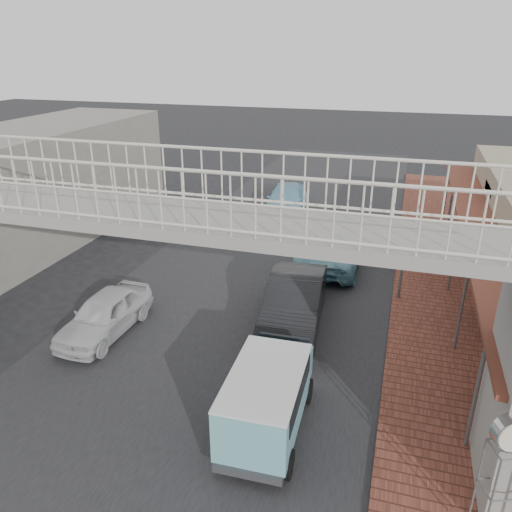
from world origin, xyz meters
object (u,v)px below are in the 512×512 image
Objects in this scene: dark_sedan at (294,302)px; angkot_van at (267,393)px; angkot_far at (287,200)px; motorcycle_near at (405,253)px; white_hatchback at (105,314)px; motorcycle_far at (405,249)px; arrow_sign at (429,236)px; street_clock at (510,439)px; angkot_curb at (334,247)px.

angkot_van reaches higher than dark_sedan.
angkot_far is 2.96× the size of motorcycle_near.
white_hatchback is 12.14m from motorcycle_far.
angkot_van is at bearing 169.54° from motorcycle_near.
arrow_sign is (0.62, -3.09, 1.93)m from motorcycle_near.
motorcycle_far is at bearing 91.89° from arrow_sign.
street_clock reaches higher than white_hatchback.
street_clock reaches higher than angkot_far.
arrow_sign is at bearing -57.95° from angkot_far.
angkot_van is (0.04, -10.13, 0.38)m from angkot_curb.
dark_sedan is 11.67m from angkot_far.
motorcycle_near is at bearing -164.78° from angkot_curb.
arrow_sign is (3.87, 2.79, 1.67)m from dark_sedan.
angkot_curb is at bearing 136.31° from arrow_sign.
white_hatchback is at bearing 136.52° from motorcycle_near.
white_hatchback reaches higher than motorcycle_far.
arrow_sign reaches higher than dark_sedan.
angkot_van is 11.14m from motorcycle_near.
angkot_curb is 1.05× the size of angkot_far.
motorcycle_far is 3.99m from arrow_sign.
street_clock is (1.80, -12.63, 1.73)m from motorcycle_far.
motorcycle_far is 0.61× the size of street_clock.
street_clock is (1.80, -12.25, 1.78)m from motorcycle_near.
angkot_far reaches higher than motorcycle_near.
angkot_curb is 3.10× the size of motorcycle_near.
white_hatchback is 0.77× the size of angkot_far.
angkot_far is 1.84× the size of street_clock.
angkot_curb is 4.55m from arrow_sign.
street_clock is (4.55, -1.46, 1.22)m from angkot_van.
motorcycle_near is 3.69m from arrow_sign.
street_clock is 0.91× the size of arrow_sign.
angkot_van reaches higher than white_hatchback.
motorcycle_far reaches higher than motorcycle_near.
angkot_far is at bearing 36.41° from motorcycle_far.
dark_sedan is at bearing 93.89° from angkot_van.
arrow_sign is at bearing 76.24° from street_clock.
angkot_far is 11.06m from arrow_sign.
angkot_far is at bearing 93.42° from street_clock.
motorcycle_near is (3.26, 5.88, -0.26)m from dark_sedan.
street_clock is (5.05, -6.37, 1.52)m from dark_sedan.
white_hatchback is 0.78× the size of dark_sedan.
dark_sedan reaches higher than angkot_curb.
angkot_curb is 2.88m from motorcycle_near.
street_clock is at bearing 113.78° from angkot_curb.
white_hatchback is at bearing -107.41° from angkot_far.
street_clock is at bearing -90.83° from arrow_sign.
motorcycle_near is (2.80, 0.65, -0.18)m from angkot_curb.
arrow_sign reaches higher than angkot_curb.
angkot_curb is 1.44× the size of angkot_van.
motorcycle_near is at bearing 93.11° from arrow_sign.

